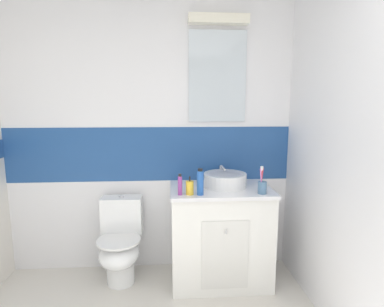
# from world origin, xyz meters

# --- Properties ---
(wall_back_tiled) EXTENTS (3.20, 0.20, 2.50)m
(wall_back_tiled) POSITION_xyz_m (0.01, 2.45, 1.26)
(wall_back_tiled) COLOR white
(wall_back_tiled) RESTS_ON ground_plane
(wall_right_plain) EXTENTS (0.10, 3.48, 2.50)m
(wall_right_plain) POSITION_xyz_m (1.35, 1.20, 1.25)
(wall_right_plain) COLOR white
(wall_right_plain) RESTS_ON ground_plane
(vanity_cabinet) EXTENTS (0.86, 0.58, 0.85)m
(vanity_cabinet) POSITION_xyz_m (0.62, 2.12, 0.43)
(vanity_cabinet) COLOR white
(vanity_cabinet) RESTS_ON ground_plane
(sink_basin) EXTENTS (0.37, 0.41, 0.15)m
(sink_basin) POSITION_xyz_m (0.66, 2.15, 0.91)
(sink_basin) COLOR white
(sink_basin) RESTS_ON vanity_cabinet
(toilet) EXTENTS (0.37, 0.50, 0.74)m
(toilet) POSITION_xyz_m (-0.26, 2.15, 0.35)
(toilet) COLOR white
(toilet) RESTS_ON ground_plane
(toothbrush_cup) EXTENTS (0.07, 0.07, 0.22)m
(toothbrush_cup) POSITION_xyz_m (0.92, 1.92, 0.91)
(toothbrush_cup) COLOR #4C7299
(toothbrush_cup) RESTS_ON vanity_cabinet
(soap_dispenser) EXTENTS (0.06, 0.06, 0.15)m
(soap_dispenser) POSITION_xyz_m (0.34, 1.93, 0.91)
(soap_dispenser) COLOR yellow
(soap_dispenser) RESTS_ON vanity_cabinet
(toothpaste_tube_upright) EXTENTS (0.03, 0.03, 0.17)m
(toothpaste_tube_upright) POSITION_xyz_m (0.26, 1.92, 0.93)
(toothpaste_tube_upright) COLOR #993F99
(toothpaste_tube_upright) RESTS_ON vanity_cabinet
(shampoo_bottle_tall) EXTENTS (0.05, 0.05, 0.21)m
(shampoo_bottle_tall) POSITION_xyz_m (0.42, 1.92, 0.95)
(shampoo_bottle_tall) COLOR #2659B2
(shampoo_bottle_tall) RESTS_ON vanity_cabinet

